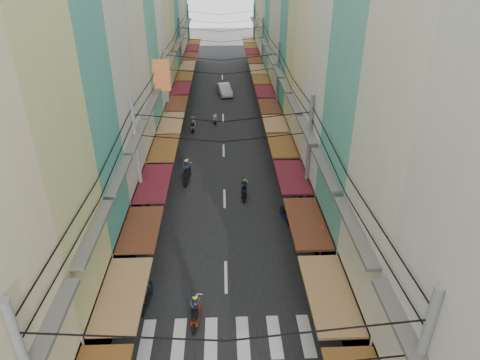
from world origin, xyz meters
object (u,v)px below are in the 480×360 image
object	(u,v)px
bicycle	(350,267)
market_umbrella	(402,307)
traffic_sign	(321,240)
white_car	(224,95)

from	to	relation	value
bicycle	market_umbrella	bearing A→B (deg)	163.19
bicycle	traffic_sign	xyz separation A→B (m)	(-1.92, -0.62, 2.30)
market_umbrella	bicycle	bearing A→B (deg)	95.63
bicycle	market_umbrella	xyz separation A→B (m)	(0.50, -5.05, 2.08)
white_car	traffic_sign	size ratio (longest dim) A/B	1.44
white_car	market_umbrella	size ratio (longest dim) A/B	1.90
bicycle	traffic_sign	bearing A→B (deg)	85.42
traffic_sign	bicycle	bearing A→B (deg)	17.86
bicycle	traffic_sign	size ratio (longest dim) A/B	0.53
market_umbrella	traffic_sign	xyz separation A→B (m)	(-2.42, 4.43, 0.22)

